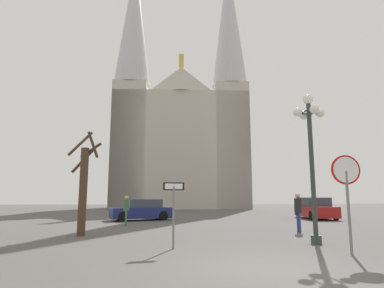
{
  "coord_description": "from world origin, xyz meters",
  "views": [
    {
      "loc": [
        -2.65,
        -7.49,
        1.64
      ],
      "look_at": [
        0.17,
        19.43,
        5.98
      ],
      "focal_mm": 30.48,
      "sensor_mm": 36.0,
      "label": 1
    }
  ],
  "objects_px": {
    "cathedral": "(181,127)",
    "bare_tree": "(84,185)",
    "pedestrian_standing": "(126,207)",
    "one_way_arrow_sign": "(174,205)",
    "stop_sign": "(347,183)",
    "pedestrian_walking": "(298,208)",
    "parked_car_near_navy": "(141,210)",
    "street_lamp": "(311,144)",
    "parked_car_far_red": "(315,209)"
  },
  "relations": [
    {
      "from": "parked_car_near_navy",
      "to": "pedestrian_walking",
      "type": "xyz_separation_m",
      "value": [
        7.59,
        -8.42,
        0.42
      ]
    },
    {
      "from": "stop_sign",
      "to": "parked_car_far_red",
      "type": "distance_m",
      "value": 15.63
    },
    {
      "from": "pedestrian_standing",
      "to": "cathedral",
      "type": "bearing_deg",
      "value": 79.51
    },
    {
      "from": "bare_tree",
      "to": "parked_car_near_navy",
      "type": "bearing_deg",
      "value": 76.68
    },
    {
      "from": "cathedral",
      "to": "stop_sign",
      "type": "bearing_deg",
      "value": -86.3
    },
    {
      "from": "cathedral",
      "to": "bare_tree",
      "type": "xyz_separation_m",
      "value": [
        -6.29,
        -30.72,
        -9.26
      ]
    },
    {
      "from": "street_lamp",
      "to": "parked_car_near_navy",
      "type": "height_order",
      "value": "street_lamp"
    },
    {
      "from": "stop_sign",
      "to": "one_way_arrow_sign",
      "type": "bearing_deg",
      "value": 161.98
    },
    {
      "from": "parked_car_far_red",
      "to": "parked_car_near_navy",
      "type": "bearing_deg",
      "value": -179.42
    },
    {
      "from": "one_way_arrow_sign",
      "to": "cathedral",
      "type": "bearing_deg",
      "value": 85.67
    },
    {
      "from": "parked_car_near_navy",
      "to": "one_way_arrow_sign",
      "type": "bearing_deg",
      "value": -82.73
    },
    {
      "from": "pedestrian_standing",
      "to": "street_lamp",
      "type": "bearing_deg",
      "value": -47.19
    },
    {
      "from": "one_way_arrow_sign",
      "to": "pedestrian_walking",
      "type": "height_order",
      "value": "one_way_arrow_sign"
    },
    {
      "from": "stop_sign",
      "to": "one_way_arrow_sign",
      "type": "relative_size",
      "value": 1.36
    },
    {
      "from": "bare_tree",
      "to": "parked_car_near_navy",
      "type": "distance_m",
      "value": 9.12
    },
    {
      "from": "cathedral",
      "to": "stop_sign",
      "type": "height_order",
      "value": "cathedral"
    },
    {
      "from": "bare_tree",
      "to": "parked_car_far_red",
      "type": "relative_size",
      "value": 1.03
    },
    {
      "from": "parked_car_far_red",
      "to": "stop_sign",
      "type": "bearing_deg",
      "value": -113.1
    },
    {
      "from": "one_way_arrow_sign",
      "to": "bare_tree",
      "type": "relative_size",
      "value": 0.46
    },
    {
      "from": "bare_tree",
      "to": "pedestrian_walking",
      "type": "bearing_deg",
      "value": 1.98
    },
    {
      "from": "stop_sign",
      "to": "pedestrian_walking",
      "type": "xyz_separation_m",
      "value": [
        1.03,
        5.78,
        -0.93
      ]
    },
    {
      "from": "bare_tree",
      "to": "parked_car_near_navy",
      "type": "height_order",
      "value": "bare_tree"
    },
    {
      "from": "street_lamp",
      "to": "parked_car_near_navy",
      "type": "distance_m",
      "value": 14.05
    },
    {
      "from": "one_way_arrow_sign",
      "to": "parked_car_near_navy",
      "type": "distance_m",
      "value": 12.71
    },
    {
      "from": "cathedral",
      "to": "one_way_arrow_sign",
      "type": "xyz_separation_m",
      "value": [
        -2.61,
        -34.56,
        -10.03
      ]
    },
    {
      "from": "stop_sign",
      "to": "street_lamp",
      "type": "distance_m",
      "value": 2.58
    },
    {
      "from": "parked_car_near_navy",
      "to": "street_lamp",
      "type": "bearing_deg",
      "value": -61.47
    },
    {
      "from": "bare_tree",
      "to": "stop_sign",
      "type": "bearing_deg",
      "value": -32.25
    },
    {
      "from": "one_way_arrow_sign",
      "to": "pedestrian_standing",
      "type": "height_order",
      "value": "one_way_arrow_sign"
    },
    {
      "from": "parked_car_near_navy",
      "to": "stop_sign",
      "type": "bearing_deg",
      "value": -65.22
    },
    {
      "from": "stop_sign",
      "to": "bare_tree",
      "type": "height_order",
      "value": "bare_tree"
    },
    {
      "from": "parked_car_near_navy",
      "to": "pedestrian_standing",
      "type": "height_order",
      "value": "pedestrian_standing"
    },
    {
      "from": "parked_car_far_red",
      "to": "pedestrian_walking",
      "type": "height_order",
      "value": "pedestrian_walking"
    },
    {
      "from": "street_lamp",
      "to": "pedestrian_walking",
      "type": "xyz_separation_m",
      "value": [
        1.02,
        3.67,
        -2.41
      ]
    },
    {
      "from": "stop_sign",
      "to": "parked_car_near_navy",
      "type": "distance_m",
      "value": 15.7
    },
    {
      "from": "parked_car_far_red",
      "to": "bare_tree",
      "type": "bearing_deg",
      "value": -148.93
    },
    {
      "from": "parked_car_far_red",
      "to": "pedestrian_standing",
      "type": "xyz_separation_m",
      "value": [
        -13.31,
        -4.43,
        0.29
      ]
    },
    {
      "from": "bare_tree",
      "to": "pedestrian_standing",
      "type": "height_order",
      "value": "bare_tree"
    },
    {
      "from": "cathedral",
      "to": "street_lamp",
      "type": "height_order",
      "value": "cathedral"
    },
    {
      "from": "one_way_arrow_sign",
      "to": "street_lamp",
      "type": "distance_m",
      "value": 5.43
    },
    {
      "from": "cathedral",
      "to": "parked_car_near_navy",
      "type": "height_order",
      "value": "cathedral"
    },
    {
      "from": "one_way_arrow_sign",
      "to": "street_lamp",
      "type": "bearing_deg",
      "value": 5.74
    },
    {
      "from": "pedestrian_walking",
      "to": "pedestrian_standing",
      "type": "distance_m",
      "value": 9.21
    },
    {
      "from": "pedestrian_standing",
      "to": "bare_tree",
      "type": "bearing_deg",
      "value": -107.81
    },
    {
      "from": "one_way_arrow_sign",
      "to": "pedestrian_walking",
      "type": "distance_m",
      "value": 7.3
    },
    {
      "from": "one_way_arrow_sign",
      "to": "parked_car_far_red",
      "type": "xyz_separation_m",
      "value": [
        11.06,
        12.72,
        -0.64
      ]
    },
    {
      "from": "street_lamp",
      "to": "pedestrian_standing",
      "type": "bearing_deg",
      "value": 132.81
    },
    {
      "from": "one_way_arrow_sign",
      "to": "bare_tree",
      "type": "bearing_deg",
      "value": 133.82
    },
    {
      "from": "stop_sign",
      "to": "pedestrian_walking",
      "type": "distance_m",
      "value": 5.94
    },
    {
      "from": "street_lamp",
      "to": "parked_car_near_navy",
      "type": "relative_size",
      "value": 1.22
    }
  ]
}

